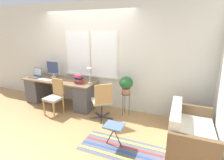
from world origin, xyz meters
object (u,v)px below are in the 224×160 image
object	(u,v)px
laptop	(36,75)
desk_lamp	(89,70)
mouse	(53,81)
book_stack	(79,79)
folding_stool	(114,127)
office_chair_swivel	(102,100)
desk_chair_wooden	(55,96)
couch_loveseat	(189,135)
keyboard	(45,80)
monitor	(53,68)
potted_plant	(126,84)
plant_stand	(126,97)

from	to	relation	value
laptop	desk_lamp	bearing A→B (deg)	2.73
mouse	book_stack	xyz separation A→B (m)	(0.71, 0.12, 0.09)
laptop	folding_stool	bearing A→B (deg)	-20.94
office_chair_swivel	desk_chair_wooden	bearing A→B (deg)	-30.96
laptop	mouse	world-z (taller)	laptop
desk_lamp	couch_loveseat	xyz separation A→B (m)	(2.36, -0.75, -0.79)
keyboard	mouse	distance (m)	0.27
office_chair_swivel	couch_loveseat	xyz separation A→B (m)	(1.85, -0.38, -0.20)
monitor	couch_loveseat	xyz separation A→B (m)	(3.58, -0.84, -0.70)
laptop	potted_plant	xyz separation A→B (m)	(2.65, 0.12, 0.02)
book_stack	couch_loveseat	size ratio (longest dim) A/B	0.19
laptop	book_stack	xyz separation A→B (m)	(1.45, -0.04, 0.05)
keyboard	folding_stool	distance (m)	2.56
laptop	keyboard	world-z (taller)	laptop
plant_stand	folding_stool	size ratio (longest dim) A/B	1.34
plant_stand	potted_plant	size ratio (longest dim) A/B	1.37
plant_stand	desk_chair_wooden	bearing A→B (deg)	-161.01
desk_chair_wooden	desk_lamp	bearing A→B (deg)	42.65
laptop	keyboard	distance (m)	0.49
keyboard	potted_plant	world-z (taller)	potted_plant
couch_loveseat	plant_stand	xyz separation A→B (m)	(-1.41, 0.79, 0.21)
couch_loveseat	folding_stool	xyz separation A→B (m)	(-1.24, -0.41, 0.09)
keyboard	mouse	bearing A→B (deg)	-2.10
monitor	keyboard	world-z (taller)	monitor
laptop	potted_plant	distance (m)	2.66
laptop	plant_stand	xyz separation A→B (m)	(2.65, 0.12, -0.30)
mouse	desk_lamp	size ratio (longest dim) A/B	0.16
desk_chair_wooden	plant_stand	size ratio (longest dim) A/B	1.53
monitor	desk_lamp	size ratio (longest dim) A/B	1.08
couch_loveseat	potted_plant	distance (m)	1.70
mouse	couch_loveseat	distance (m)	3.40
potted_plant	book_stack	bearing A→B (deg)	-172.44
couch_loveseat	folding_stool	size ratio (longest dim) A/B	2.91
monitor	couch_loveseat	distance (m)	3.75
potted_plant	folding_stool	size ratio (longest dim) A/B	0.98
laptop	book_stack	bearing A→B (deg)	-1.64
desk_lamp	potted_plant	size ratio (longest dim) A/B	1.02
monitor	desk_chair_wooden	distance (m)	0.96
keyboard	desk_lamp	distance (m)	1.30
book_stack	couch_loveseat	xyz separation A→B (m)	(2.62, -0.63, -0.56)
office_chair_swivel	folding_stool	world-z (taller)	office_chair_swivel
keyboard	office_chair_swivel	world-z (taller)	office_chair_swivel
mouse	couch_loveseat	xyz separation A→B (m)	(3.33, -0.51, -0.47)
desk_lamp	desk_chair_wooden	distance (m)	1.06
laptop	desk_chair_wooden	size ratio (longest dim) A/B	0.33
couch_loveseat	plant_stand	bearing A→B (deg)	60.87
office_chair_swivel	plant_stand	size ratio (longest dim) A/B	1.60
office_chair_swivel	couch_loveseat	size ratio (longest dim) A/B	0.74
laptop	book_stack	size ratio (longest dim) A/B	1.20
plant_stand	laptop	bearing A→B (deg)	-177.44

